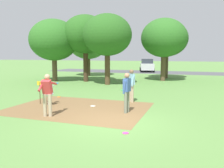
{
  "coord_description": "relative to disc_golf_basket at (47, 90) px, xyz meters",
  "views": [
    {
      "loc": [
        2.79,
        -7.9,
        2.49
      ],
      "look_at": [
        -1.12,
        3.22,
        1.0
      ],
      "focal_mm": 37.83,
      "sensor_mm": 36.0,
      "label": 1
    }
  ],
  "objects": [
    {
      "name": "tree_mid_center",
      "position": [
        4.0,
        12.76,
        3.23
      ],
      "size": [
        4.22,
        4.22,
        5.8
      ],
      "color": "brown",
      "rests_on": "ground"
    },
    {
      "name": "ground_plane",
      "position": [
        4.03,
        -1.85,
        -0.75
      ],
      "size": [
        160.0,
        160.0,
        0.0
      ],
      "primitive_type": "plane",
      "color": "#5B8942"
    },
    {
      "name": "parked_car_leftmost",
      "position": [
        0.25,
        24.13,
        0.17
      ],
      "size": [
        2.79,
        4.52,
        1.84
      ],
      "color": "silver",
      "rests_on": "ground"
    },
    {
      "name": "tree_far_right",
      "position": [
        -2.62,
        9.83,
        3.51
      ],
      "size": [
        4.06,
        4.06,
        6.02
      ],
      "color": "#422D1E",
      "rests_on": "ground"
    },
    {
      "name": "tree_far_left",
      "position": [
        0.04,
        8.39,
        3.26
      ],
      "size": [
        3.97,
        3.97,
        5.73
      ],
      "color": "#4C3823",
      "rests_on": "ground"
    },
    {
      "name": "frisbee_mid_grass",
      "position": [
        -0.63,
        2.06,
        -0.74
      ],
      "size": [
        0.21,
        0.21,
        0.02
      ],
      "primitive_type": "cylinder",
      "color": "orange",
      "rests_on": "ground"
    },
    {
      "name": "tree_far_center",
      "position": [
        3.97,
        15.28,
        3.31
      ],
      "size": [
        4.31,
        4.31,
        5.92
      ],
      "color": "brown",
      "rests_on": "ground"
    },
    {
      "name": "disc_golf_basket",
      "position": [
        0.0,
        0.0,
        0.0
      ],
      "size": [
        0.98,
        0.58,
        1.39
      ],
      "color": "#9E9EA3",
      "rests_on": "ground"
    },
    {
      "name": "player_throwing",
      "position": [
        1.31,
        -1.86,
        0.23
      ],
      "size": [
        0.43,
        1.16,
        1.71
      ],
      "color": "tan",
      "rests_on": "ground"
    },
    {
      "name": "player_foreground_watching",
      "position": [
        3.73,
        2.08,
        0.21
      ],
      "size": [
        0.45,
        0.46,
        1.71
      ],
      "color": "tan",
      "rests_on": "ground"
    },
    {
      "name": "tree_near_left",
      "position": [
        -4.93,
        15.3,
        3.19
      ],
      "size": [
        4.76,
        4.76,
        5.98
      ],
      "color": "brown",
      "rests_on": "ground"
    },
    {
      "name": "frisbee_by_tee",
      "position": [
        4.83,
        -2.8,
        -0.74
      ],
      "size": [
        0.21,
        0.21,
        0.02
      ],
      "primitive_type": "cylinder",
      "color": "#E53D99",
      "rests_on": "ground"
    },
    {
      "name": "tree_mid_right",
      "position": [
        -5.48,
        9.15,
        3.03
      ],
      "size": [
        4.44,
        4.44,
        5.69
      ],
      "color": "brown",
      "rests_on": "ground"
    },
    {
      "name": "dirt_tee_pad",
      "position": [
        1.78,
        -0.12,
        -0.75
      ],
      "size": [
        6.27,
        4.66,
        0.01
      ],
      "primitive_type": "cube",
      "color": "brown",
      "rests_on": "ground"
    },
    {
      "name": "frisbee_near_basket",
      "position": [
        2.25,
        0.45,
        -0.74
      ],
      "size": [
        0.25,
        0.25,
        0.02
      ],
      "primitive_type": "cylinder",
      "color": "white",
      "rests_on": "ground"
    },
    {
      "name": "parking_lot_strip",
      "position": [
        4.03,
        23.36,
        -0.75
      ],
      "size": [
        36.0,
        6.0,
        0.01
      ],
      "primitive_type": "cube",
      "color": "#4C4C51",
      "rests_on": "ground"
    },
    {
      "name": "player_waiting_left",
      "position": [
        4.13,
        -0.21,
        0.21
      ],
      "size": [
        0.42,
        0.49,
        1.71
      ],
      "color": "slate",
      "rests_on": "ground"
    }
  ]
}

